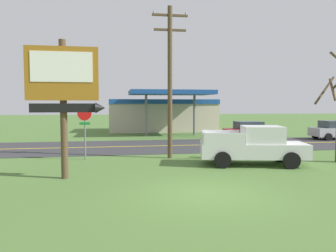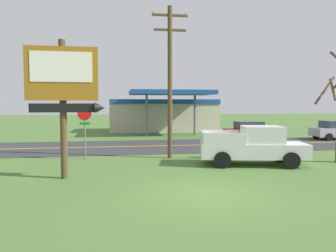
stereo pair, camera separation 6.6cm
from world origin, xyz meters
name	(u,v)px [view 1 (the left image)]	position (x,y,z in m)	size (l,w,h in m)	color
ground_plane	(207,194)	(0.00, 0.00, 0.00)	(180.00, 180.00, 0.00)	#4C7033
road_asphalt	(157,146)	(0.00, 13.00, 0.01)	(140.00, 8.00, 0.02)	#333335
road_centre_line	(157,146)	(0.00, 13.00, 0.02)	(126.00, 0.20, 0.01)	gold
motel_sign	(64,87)	(-5.03, 3.13, 3.75)	(3.10, 0.54, 5.65)	brown
stop_sign	(85,123)	(-4.66, 7.82, 2.03)	(0.80, 0.08, 2.95)	slate
utility_pole	(170,78)	(0.04, 7.62, 4.54)	(2.00, 0.26, 8.47)	brown
gas_station	(162,114)	(2.43, 26.69, 1.94)	(12.00, 11.50, 4.40)	beige
pickup_white_parked_on_lawn	(254,146)	(3.87, 4.85, 0.96)	(5.50, 3.06, 1.96)	silver
car_silver_near_lane	(335,130)	(15.90, 15.00, 0.83)	(4.20, 2.00, 1.64)	#A8AAAF
car_red_mid_lane	(250,131)	(8.04, 15.00, 0.83)	(4.20, 2.00, 1.64)	red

